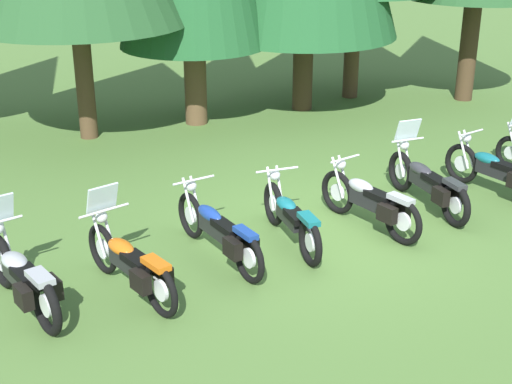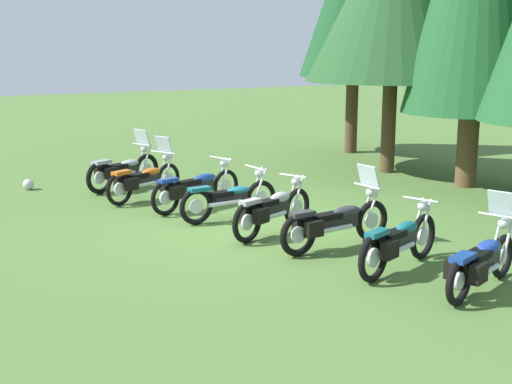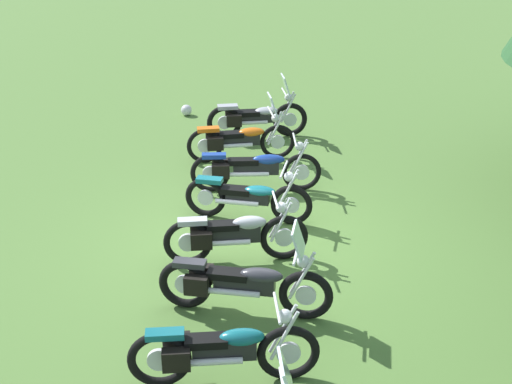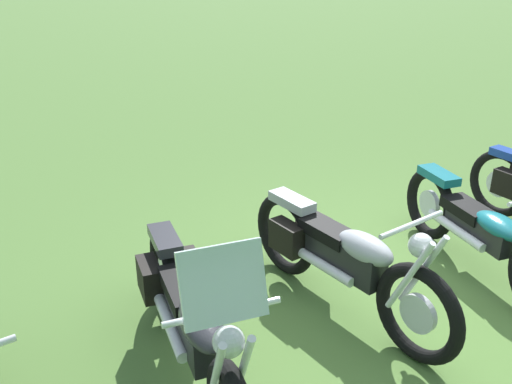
% 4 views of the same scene
% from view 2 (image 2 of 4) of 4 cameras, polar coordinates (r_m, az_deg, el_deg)
% --- Properties ---
extents(ground_plane, '(80.00, 80.00, 0.00)m').
position_cam_2_polar(ground_plane, '(13.08, -0.26, -2.89)').
color(ground_plane, '#4C7033').
extents(motorcycle_0, '(1.01, 2.12, 1.39)m').
position_cam_2_polar(motorcycle_0, '(16.73, -11.05, 1.84)').
color(motorcycle_0, black).
rests_on(motorcycle_0, ground_plane).
extents(motorcycle_1, '(1.09, 2.08, 1.37)m').
position_cam_2_polar(motorcycle_1, '(15.45, -9.36, 1.08)').
color(motorcycle_1, black).
rests_on(motorcycle_1, ground_plane).
extents(motorcycle_2, '(0.96, 2.35, 1.02)m').
position_cam_2_polar(motorcycle_2, '(14.45, -5.10, 0.37)').
color(motorcycle_2, black).
rests_on(motorcycle_2, ground_plane).
extents(motorcycle_3, '(0.70, 2.20, 1.01)m').
position_cam_2_polar(motorcycle_3, '(13.53, -2.19, -0.50)').
color(motorcycle_3, black).
rests_on(motorcycle_3, ground_plane).
extents(motorcycle_4, '(0.94, 2.10, 1.02)m').
position_cam_2_polar(motorcycle_4, '(12.41, 1.35, -1.50)').
color(motorcycle_4, black).
rests_on(motorcycle_4, ground_plane).
extents(motorcycle_5, '(0.66, 2.38, 1.37)m').
position_cam_2_polar(motorcycle_5, '(11.64, 6.65, -2.48)').
color(motorcycle_5, black).
rests_on(motorcycle_5, ground_plane).
extents(motorcycle_6, '(0.92, 2.15, 1.02)m').
position_cam_2_polar(motorcycle_6, '(10.65, 11.81, -4.07)').
color(motorcycle_6, black).
rests_on(motorcycle_6, ground_plane).
extents(motorcycle_7, '(0.99, 2.05, 1.34)m').
position_cam_2_polar(motorcycle_7, '(10.05, 18.34, -5.44)').
color(motorcycle_7, black).
rests_on(motorcycle_7, ground_plane).
extents(dropped_helmet, '(0.26, 0.26, 0.26)m').
position_cam_2_polar(dropped_helmet, '(17.29, -18.47, 0.61)').
color(dropped_helmet, silver).
rests_on(dropped_helmet, ground_plane).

